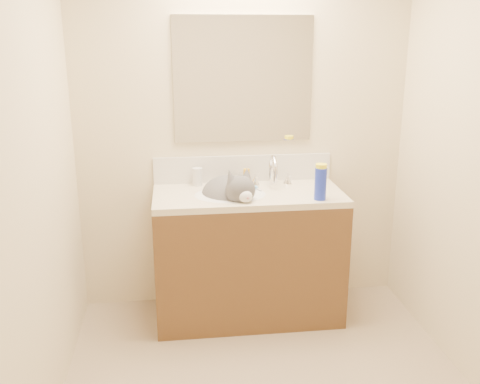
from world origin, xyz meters
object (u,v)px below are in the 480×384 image
object	(u,v)px
amber_bottle	(246,176)
vanity_cabinet	(248,258)
pill_bottle	(197,177)
basin	(230,205)
silver_jar	(242,179)
cat	(231,195)
spray_can	(320,184)
faucet	(273,173)

from	to	relation	value
amber_bottle	vanity_cabinet	bearing A→B (deg)	-94.06
amber_bottle	pill_bottle	bearing A→B (deg)	178.13
basin	amber_bottle	world-z (taller)	amber_bottle
basin	silver_jar	distance (m)	0.29
basin	vanity_cabinet	bearing A→B (deg)	14.04
pill_bottle	amber_bottle	xyz separation A→B (m)	(0.33, -0.01, -0.01)
basin	cat	world-z (taller)	cat
cat	pill_bottle	distance (m)	0.30
vanity_cabinet	spray_can	xyz separation A→B (m)	(0.41, -0.20, 0.55)
cat	silver_jar	distance (m)	0.25
vanity_cabinet	basin	world-z (taller)	basin
faucet	pill_bottle	distance (m)	0.50
silver_jar	spray_can	size ratio (longest dim) A/B	0.33
faucet	silver_jar	bearing A→B (deg)	157.37
pill_bottle	basin	bearing A→B (deg)	-50.82
basin	spray_can	xyz separation A→B (m)	(0.53, -0.17, 0.17)
cat	pill_bottle	bearing A→B (deg)	115.71
pill_bottle	spray_can	bearing A→B (deg)	-29.24
vanity_cabinet	basin	distance (m)	0.40
pill_bottle	silver_jar	world-z (taller)	pill_bottle
cat	amber_bottle	world-z (taller)	cat
cat	amber_bottle	distance (m)	0.24
faucet	vanity_cabinet	bearing A→B (deg)	-142.71
vanity_cabinet	amber_bottle	size ratio (longest dim) A/B	11.47
pill_bottle	spray_can	size ratio (longest dim) A/B	0.60
basin	spray_can	distance (m)	0.58
vanity_cabinet	faucet	world-z (taller)	faucet
basin	faucet	distance (m)	0.38
pill_bottle	silver_jar	xyz separation A→B (m)	(0.30, 0.01, -0.03)
spray_can	basin	bearing A→B (deg)	162.30
faucet	cat	distance (m)	0.34
faucet	spray_can	world-z (taller)	faucet
vanity_cabinet	silver_jar	size ratio (longest dim) A/B	18.52
faucet	amber_bottle	bearing A→B (deg)	161.02
silver_jar	spray_can	bearing A→B (deg)	-44.60
cat	spray_can	bearing A→B (deg)	-38.48
faucet	silver_jar	distance (m)	0.21
amber_bottle	cat	bearing A→B (deg)	-122.22
cat	silver_jar	bearing A→B (deg)	47.79
cat	pill_bottle	xyz separation A→B (m)	(-0.20, 0.21, 0.07)
amber_bottle	basin	bearing A→B (deg)	-120.82
vanity_cabinet	pill_bottle	world-z (taller)	pill_bottle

